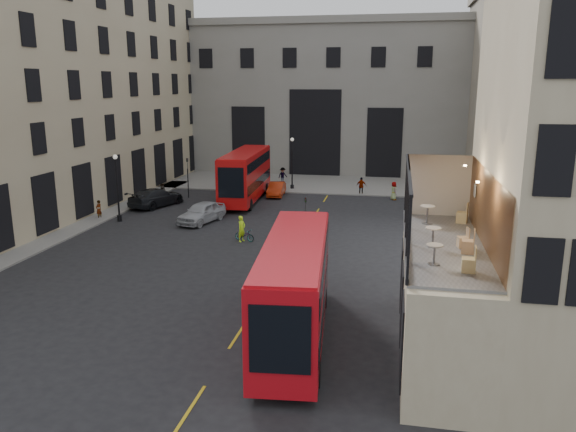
% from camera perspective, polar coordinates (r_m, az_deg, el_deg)
% --- Properties ---
extents(ground, '(140.00, 140.00, 0.00)m').
position_cam_1_polar(ground, '(24.95, -0.50, -12.23)').
color(ground, black).
rests_on(ground, ground).
extents(host_building_main, '(7.26, 11.40, 15.10)m').
position_cam_1_polar(host_building_main, '(22.88, 24.76, 4.62)').
color(host_building_main, '#C2B491').
rests_on(host_building_main, ground).
extents(host_frontage, '(3.00, 11.00, 4.50)m').
position_cam_1_polar(host_frontage, '(23.71, 15.23, -8.22)').
color(host_frontage, '#C2B491').
rests_on(host_frontage, ground).
extents(cafe_floor, '(3.00, 10.00, 0.10)m').
position_cam_1_polar(cafe_floor, '(22.98, 15.58, -2.87)').
color(cafe_floor, slate).
rests_on(cafe_floor, host_frontage).
extents(building_left, '(14.60, 50.60, 22.00)m').
position_cam_1_polar(building_left, '(52.52, -26.47, 12.71)').
color(building_left, '#C2B491').
rests_on(building_left, ground).
extents(gateway, '(35.00, 10.60, 18.00)m').
position_cam_1_polar(gateway, '(70.67, 3.40, 12.27)').
color(gateway, gray).
rests_on(gateway, ground).
extents(building_right, '(16.60, 18.60, 20.00)m').
position_cam_1_polar(building_right, '(63.90, 25.66, 11.79)').
color(building_right, '#A09281').
rests_on(building_right, ground).
extents(pavement_far, '(40.00, 12.00, 0.12)m').
position_cam_1_polar(pavement_far, '(61.88, 1.11, 3.44)').
color(pavement_far, slate).
rests_on(pavement_far, ground).
extents(pavement_left, '(8.00, 48.00, 0.12)m').
position_cam_1_polar(pavement_left, '(44.46, -26.03, -1.94)').
color(pavement_left, slate).
rests_on(pavement_left, ground).
extents(traffic_light_near, '(0.16, 0.20, 3.80)m').
position_cam_1_polar(traffic_light_near, '(35.48, 1.79, -0.23)').
color(traffic_light_near, black).
rests_on(traffic_light_near, ground).
extents(traffic_light_far, '(0.16, 0.20, 3.80)m').
position_cam_1_polar(traffic_light_far, '(54.35, -10.16, 4.36)').
color(traffic_light_far, black).
rests_on(traffic_light_far, ground).
extents(street_lamp_a, '(0.36, 0.36, 5.33)m').
position_cam_1_polar(street_lamp_a, '(46.22, -16.92, 2.37)').
color(street_lamp_a, black).
rests_on(street_lamp_a, ground).
extents(street_lamp_b, '(0.36, 0.36, 5.33)m').
position_cam_1_polar(street_lamp_b, '(57.62, 0.42, 5.05)').
color(street_lamp_b, black).
rests_on(street_lamp_b, ground).
extents(bus_near, '(3.54, 11.22, 4.40)m').
position_cam_1_polar(bus_near, '(23.89, 0.67, -6.98)').
color(bus_near, red).
rests_on(bus_near, ground).
extents(bus_far, '(3.30, 11.73, 4.63)m').
position_cam_1_polar(bus_far, '(52.08, -4.33, 4.34)').
color(bus_far, '#BE0D0D').
rests_on(bus_far, ground).
extents(car_a, '(3.10, 5.14, 1.64)m').
position_cam_1_polar(car_a, '(44.70, -8.76, 0.37)').
color(car_a, '#A2A4AA').
rests_on(car_a, ground).
extents(car_b, '(1.67, 4.11, 1.32)m').
position_cam_1_polar(car_b, '(54.63, -1.18, 2.74)').
color(car_b, '#AA280A').
rests_on(car_b, ground).
extents(car_c, '(4.01, 6.05, 1.63)m').
position_cam_1_polar(car_c, '(51.33, -13.25, 1.86)').
color(car_c, black).
rests_on(car_c, ground).
extents(bicycle, '(1.64, 1.02, 0.81)m').
position_cam_1_polar(bicycle, '(39.28, -4.44, -1.95)').
color(bicycle, gray).
rests_on(bicycle, ground).
extents(cyclist, '(0.66, 0.78, 1.82)m').
position_cam_1_polar(cyclist, '(39.03, -4.73, -1.30)').
color(cyclist, '#C8FF1A').
rests_on(cyclist, ground).
extents(pedestrian_a, '(0.92, 0.75, 1.76)m').
position_cam_1_polar(pedestrian_a, '(52.69, -12.58, 2.26)').
color(pedestrian_a, gray).
rests_on(pedestrian_a, ground).
extents(pedestrian_b, '(1.24, 1.24, 1.73)m').
position_cam_1_polar(pedestrian_b, '(61.57, -0.54, 4.15)').
color(pedestrian_b, gray).
rests_on(pedestrian_b, ground).
extents(pedestrian_c, '(1.03, 0.47, 1.74)m').
position_cam_1_polar(pedestrian_c, '(55.66, 7.47, 3.04)').
color(pedestrian_c, gray).
rests_on(pedestrian_c, ground).
extents(pedestrian_d, '(0.84, 0.99, 1.72)m').
position_cam_1_polar(pedestrian_d, '(53.64, 10.68, 2.53)').
color(pedestrian_d, gray).
rests_on(pedestrian_d, ground).
extents(pedestrian_e, '(0.48, 0.63, 1.54)m').
position_cam_1_polar(pedestrian_e, '(47.87, -18.67, 0.62)').
color(pedestrian_e, gray).
rests_on(pedestrian_e, ground).
extents(cafe_table_near, '(0.58, 0.58, 0.72)m').
position_cam_1_polar(cafe_table_near, '(20.21, 14.66, -3.48)').
color(cafe_table_near, beige).
rests_on(cafe_table_near, cafe_floor).
extents(cafe_table_mid, '(0.61, 0.61, 0.76)m').
position_cam_1_polar(cafe_table_mid, '(22.38, 14.52, -1.78)').
color(cafe_table_mid, silver).
rests_on(cafe_table_mid, cafe_floor).
extents(cafe_table_far, '(0.66, 0.66, 0.82)m').
position_cam_1_polar(cafe_table_far, '(25.96, 13.99, 0.43)').
color(cafe_table_far, silver).
rests_on(cafe_table_far, cafe_floor).
extents(cafe_chair_a, '(0.47, 0.47, 0.90)m').
position_cam_1_polar(cafe_chair_a, '(19.81, 17.91, -4.67)').
color(cafe_chair_a, tan).
rests_on(cafe_chair_a, cafe_floor).
extents(cafe_chair_b, '(0.51, 0.51, 0.92)m').
position_cam_1_polar(cafe_chair_b, '(21.96, 17.84, -2.89)').
color(cafe_chair_b, '#DAAC7D').
rests_on(cafe_chair_b, cafe_floor).
extents(cafe_chair_c, '(0.45, 0.45, 0.78)m').
position_cam_1_polar(cafe_chair_c, '(22.64, 17.37, -2.48)').
color(cafe_chair_c, '#DAAE7D').
rests_on(cafe_chair_c, cafe_floor).
extents(cafe_chair_d, '(0.56, 0.56, 0.94)m').
position_cam_1_polar(cafe_chair_d, '(26.56, 17.29, -0.07)').
color(cafe_chair_d, '#D5B97B').
rests_on(cafe_chair_d, cafe_floor).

